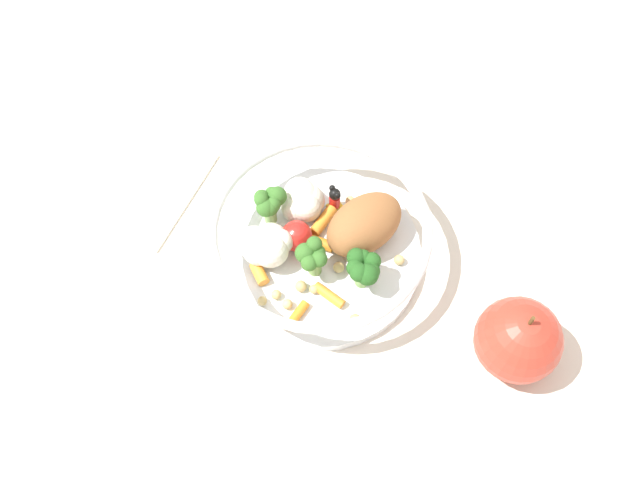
# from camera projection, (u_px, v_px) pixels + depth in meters

# --- Properties ---
(ground_plane) EXTENTS (2.40, 2.40, 0.00)m
(ground_plane) POSITION_uv_depth(u_px,v_px,m) (334.00, 251.00, 0.72)
(ground_plane) COLOR silver
(food_container) EXTENTS (0.22, 0.22, 0.06)m
(food_container) POSITION_uv_depth(u_px,v_px,m) (317.00, 235.00, 0.69)
(food_container) COLOR white
(food_container) RESTS_ON ground_plane
(loose_apple) EXTENTS (0.08, 0.08, 0.09)m
(loose_apple) POSITION_uv_depth(u_px,v_px,m) (519.00, 338.00, 0.63)
(loose_apple) COLOR #BC3828
(loose_apple) RESTS_ON ground_plane
(folded_napkin) EXTENTS (0.16, 0.17, 0.01)m
(folded_napkin) POSITION_uv_depth(u_px,v_px,m) (132.00, 179.00, 0.76)
(folded_napkin) COLOR silver
(folded_napkin) RESTS_ON ground_plane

